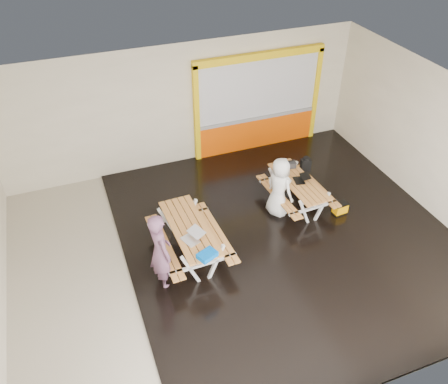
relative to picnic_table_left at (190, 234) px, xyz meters
name	(u,v)px	position (x,y,z in m)	size (l,w,h in m)	color
room	(239,188)	(1.08, -0.17, 1.09)	(10.02, 8.02, 3.52)	#BFB5A2
deck	(286,235)	(2.33, -0.17, -0.63)	(7.50, 7.98, 0.05)	black
kiosk	(258,105)	(3.28, 3.76, 0.78)	(3.88, 0.16, 3.00)	#F05304
picnic_table_left	(190,234)	(0.00, 0.00, 0.00)	(1.54, 2.22, 0.87)	#D08940
picnic_table_right	(298,187)	(3.07, 0.78, -0.06)	(1.43, 2.03, 0.79)	#D08940
person_left	(160,251)	(-0.78, -0.55, 0.25)	(0.67, 0.44, 1.84)	#69435D
person_right	(279,187)	(2.48, 0.65, 0.16)	(0.77, 0.50, 1.58)	white
laptop_left	(192,237)	(-0.06, -0.40, 0.26)	(0.53, 0.50, 0.18)	silver
laptop_right	(301,179)	(3.14, 0.76, 0.18)	(0.44, 0.40, 0.16)	black
blue_pouch	(207,255)	(0.06, -1.00, 0.26)	(0.37, 0.26, 0.11)	blue
toolbox	(289,165)	(3.11, 1.39, 0.21)	(0.37, 0.22, 0.20)	black
backpack	(305,165)	(3.64, 1.44, 0.06)	(0.28, 0.20, 0.44)	black
dark_case	(279,206)	(2.60, 0.78, -0.54)	(0.37, 0.28, 0.14)	black
fluke_bag	(340,209)	(3.92, 0.06, -0.46)	(0.37, 0.26, 0.31)	black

